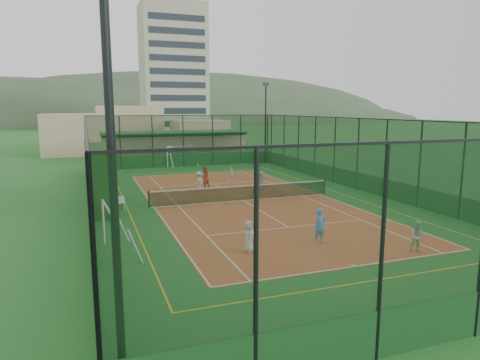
# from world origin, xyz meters

# --- Properties ---
(ground) EXTENTS (300.00, 300.00, 0.00)m
(ground) POSITION_xyz_m (0.00, 0.00, 0.00)
(ground) COLOR #226426
(ground) RESTS_ON ground
(court_slab) EXTENTS (11.17, 23.97, 0.01)m
(court_slab) POSITION_xyz_m (0.00, 0.00, 0.01)
(court_slab) COLOR #AA3725
(court_slab) RESTS_ON ground
(tennis_net) EXTENTS (11.67, 0.12, 1.06)m
(tennis_net) POSITION_xyz_m (0.00, 0.00, 0.53)
(tennis_net) COLOR black
(tennis_net) RESTS_ON ground
(perimeter_fence) EXTENTS (18.12, 34.12, 5.00)m
(perimeter_fence) POSITION_xyz_m (0.00, 0.00, 2.50)
(perimeter_fence) COLOR black
(perimeter_fence) RESTS_ON ground
(floodlight_sw) EXTENTS (0.60, 0.26, 8.25)m
(floodlight_sw) POSITION_xyz_m (-8.60, -16.60, 4.12)
(floodlight_sw) COLOR black
(floodlight_sw) RESTS_ON ground
(floodlight_ne) EXTENTS (0.60, 0.26, 8.25)m
(floodlight_ne) POSITION_xyz_m (8.60, 16.60, 4.12)
(floodlight_ne) COLOR black
(floodlight_ne) RESTS_ON ground
(clubhouse) EXTENTS (15.20, 7.20, 3.15)m
(clubhouse) POSITION_xyz_m (0.00, 22.00, 1.57)
(clubhouse) COLOR tan
(clubhouse) RESTS_ON ground
(apartment_tower) EXTENTS (15.00, 12.00, 30.00)m
(apartment_tower) POSITION_xyz_m (12.00, 82.00, 15.00)
(apartment_tower) COLOR beige
(apartment_tower) RESTS_ON ground
(distant_hills) EXTENTS (200.00, 60.00, 24.00)m
(distant_hills) POSITION_xyz_m (0.00, 150.00, 0.00)
(distant_hills) COLOR #384C33
(distant_hills) RESTS_ON ground
(hedge_left) EXTENTS (1.18, 7.84, 3.43)m
(hedge_left) POSITION_xyz_m (-8.30, 1.86, 1.72)
(hedge_left) COLOR black
(hedge_left) RESTS_ON ground
(white_bench) EXTENTS (1.46, 0.85, 0.80)m
(white_bench) POSITION_xyz_m (-7.80, 0.17, 0.40)
(white_bench) COLOR white
(white_bench) RESTS_ON ground
(futsal_goal_near) EXTENTS (3.03, 1.09, 1.92)m
(futsal_goal_near) POSITION_xyz_m (-8.40, -7.52, 0.96)
(futsal_goal_near) COLOR white
(futsal_goal_near) RESTS_ON ground
(futsal_goal_far) EXTENTS (3.14, 1.89, 1.95)m
(futsal_goal_far) POSITION_xyz_m (-0.27, 17.38, 0.98)
(futsal_goal_far) COLOR white
(futsal_goal_far) RESTS_ON ground
(child_near_left) EXTENTS (0.73, 0.73, 1.28)m
(child_near_left) POSITION_xyz_m (-3.09, -9.07, 0.65)
(child_near_left) COLOR silver
(child_near_left) RESTS_ON court_slab
(child_near_mid) EXTENTS (0.58, 0.41, 1.52)m
(child_near_mid) POSITION_xyz_m (0.13, -9.08, 0.77)
(child_near_mid) COLOR #5490F0
(child_near_mid) RESTS_ON court_slab
(child_near_right) EXTENTS (0.78, 0.73, 1.29)m
(child_near_right) POSITION_xyz_m (3.22, -11.41, 0.65)
(child_near_right) COLOR silver
(child_near_right) RESTS_ON court_slab
(child_far_left) EXTENTS (1.00, 0.92, 1.35)m
(child_far_left) POSITION_xyz_m (-1.74, 4.13, 0.68)
(child_far_left) COLOR silver
(child_far_left) RESTS_ON court_slab
(child_far_right) EXTENTS (0.70, 0.35, 1.16)m
(child_far_right) POSITION_xyz_m (1.51, 6.74, 0.59)
(child_far_right) COLOR white
(child_far_right) RESTS_ON court_slab
(child_far_back) EXTENTS (1.29, 0.46, 1.38)m
(child_far_back) POSITION_xyz_m (2.36, 2.81, 0.70)
(child_far_back) COLOR silver
(child_far_back) RESTS_ON court_slab
(coach) EXTENTS (0.94, 0.83, 1.61)m
(coach) POSITION_xyz_m (-1.21, 4.68, 0.81)
(coach) COLOR red
(coach) RESTS_ON court_slab
(tennis_balls) EXTENTS (3.88, 0.66, 0.07)m
(tennis_balls) POSITION_xyz_m (-1.42, 1.35, 0.04)
(tennis_balls) COLOR #CCE033
(tennis_balls) RESTS_ON court_slab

